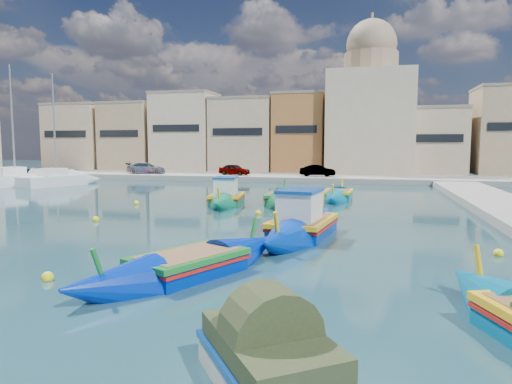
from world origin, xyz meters
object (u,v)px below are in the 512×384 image
(church_block, at_px, (370,108))
(luzzu_cyan_mid, at_px, (338,196))
(luzzu_turquoise_cabin, at_px, (303,227))
(yacht_north, at_px, (70,180))
(yacht_midnorth, at_px, (31,180))
(tender_near, at_px, (270,363))
(luzzu_blue_south, at_px, (189,267))
(luzzu_blue_cabin, at_px, (227,199))
(luzzu_green, at_px, (281,200))

(church_block, relative_size, luzzu_cyan_mid, 2.38)
(luzzu_turquoise_cabin, distance_m, luzzu_cyan_mid, 13.98)
(luzzu_turquoise_cabin, xyz_separation_m, luzzu_cyan_mid, (0.63, 13.97, -0.14))
(yacht_north, xyz_separation_m, yacht_midnorth, (-3.57, -1.16, 0.04))
(tender_near, xyz_separation_m, yacht_midnorth, (-30.87, 31.29, 0.02))
(luzzu_blue_south, relative_size, yacht_north, 0.74)
(luzzu_blue_cabin, xyz_separation_m, luzzu_green, (3.55, 1.02, -0.08))
(tender_near, height_order, yacht_midnorth, yacht_midnorth)
(luzzu_blue_south, xyz_separation_m, yacht_midnorth, (-27.06, 25.41, 0.23))
(luzzu_green, distance_m, luzzu_blue_south, 17.34)
(luzzu_turquoise_cabin, relative_size, yacht_midnorth, 0.83)
(luzzu_turquoise_cabin, xyz_separation_m, yacht_midnorth, (-29.61, 18.50, 0.10))
(yacht_north, distance_m, yacht_midnorth, 3.75)
(luzzu_turquoise_cabin, relative_size, luzzu_blue_cabin, 1.25)
(luzzu_blue_south, bearing_deg, luzzu_cyan_mid, 81.33)
(luzzu_turquoise_cabin, relative_size, tender_near, 2.96)
(tender_near, relative_size, yacht_north, 0.30)
(church_block, height_order, luzzu_green, church_block)
(luzzu_blue_cabin, relative_size, luzzu_cyan_mid, 1.02)
(church_block, xyz_separation_m, yacht_north, (-28.82, -18.81, -7.95))
(luzzu_turquoise_cabin, height_order, tender_near, luzzu_turquoise_cabin)
(luzzu_turquoise_cabin, distance_m, luzzu_blue_cabin, 11.41)
(church_block, bearing_deg, luzzu_blue_cabin, -107.62)
(luzzu_green, xyz_separation_m, yacht_north, (-23.13, 9.24, 0.19))
(church_block, height_order, yacht_midnorth, church_block)
(luzzu_turquoise_cabin, distance_m, yacht_midnorth, 34.91)
(luzzu_turquoise_cabin, bearing_deg, luzzu_green, 105.59)
(church_block, relative_size, luzzu_blue_cabin, 2.32)
(luzzu_turquoise_cabin, height_order, luzzu_green, luzzu_turquoise_cabin)
(yacht_midnorth, bearing_deg, luzzu_blue_cabin, -21.43)
(church_block, relative_size, yacht_north, 1.66)
(luzzu_green, relative_size, tender_near, 2.33)
(church_block, xyz_separation_m, luzzu_green, (-5.69, -28.05, -8.14))
(luzzu_blue_south, bearing_deg, tender_near, -57.03)
(tender_near, bearing_deg, luzzu_green, 100.18)
(luzzu_blue_cabin, bearing_deg, yacht_midnorth, 158.57)
(yacht_midnorth, bearing_deg, luzzu_blue_south, -43.20)
(luzzu_cyan_mid, relative_size, yacht_north, 0.70)
(luzzu_cyan_mid, distance_m, luzzu_green, 5.01)
(luzzu_turquoise_cabin, bearing_deg, luzzu_cyan_mid, 87.43)
(church_block, height_order, luzzu_cyan_mid, church_block)
(yacht_north, bearing_deg, tender_near, -49.92)
(luzzu_turquoise_cabin, bearing_deg, luzzu_blue_cabin, 124.45)
(tender_near, distance_m, yacht_midnorth, 43.95)
(luzzu_blue_cabin, relative_size, luzzu_green, 1.01)
(luzzu_cyan_mid, bearing_deg, yacht_north, 167.95)
(luzzu_green, bearing_deg, yacht_midnorth, 163.18)
(luzzu_blue_cabin, distance_m, tender_near, 23.50)
(luzzu_green, relative_size, luzzu_blue_south, 0.94)
(church_block, distance_m, luzzu_blue_cabin, 31.54)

